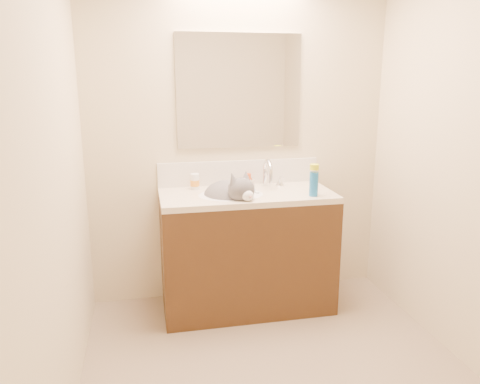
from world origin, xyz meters
name	(u,v)px	position (x,y,z in m)	size (l,w,h in m)	color
room_shell	(294,112)	(0.00, 0.00, 1.49)	(2.24, 2.54, 2.52)	beige
vanity_cabinet	(247,253)	(0.00, 0.97, 0.41)	(1.20, 0.55, 0.82)	#3E2411
counter_slab	(247,195)	(0.00, 0.97, 0.84)	(1.20, 0.55, 0.04)	beige
basin	(231,204)	(-0.12, 0.94, 0.79)	(0.45, 0.36, 0.14)	white
faucet	(267,175)	(0.18, 1.11, 0.95)	(0.28, 0.20, 0.21)	silver
cat	(230,197)	(-0.12, 0.94, 0.84)	(0.47, 0.51, 0.35)	#4F4D4F
backsplash	(239,172)	(0.00, 1.24, 0.95)	(1.20, 0.02, 0.18)	silver
mirror	(239,91)	(0.00, 1.24, 1.54)	(0.90, 0.02, 0.80)	white
pill_bottle	(195,182)	(-0.34, 1.15, 0.92)	(0.06, 0.06, 0.11)	white
pill_label	(195,183)	(-0.34, 1.15, 0.91)	(0.07, 0.07, 0.04)	orange
silver_jar	(242,182)	(0.01, 1.19, 0.89)	(0.05, 0.05, 0.06)	#B7B7BC
amber_bottle	(248,179)	(0.06, 1.19, 0.91)	(0.04, 0.04, 0.09)	#D94B19
toothbrush	(254,191)	(0.05, 1.00, 0.87)	(0.02, 0.15, 0.01)	white
toothbrush_head	(254,190)	(0.05, 1.00, 0.87)	(0.02, 0.03, 0.02)	#6C90E5
spray_can	(314,184)	(0.42, 0.80, 0.94)	(0.06, 0.06, 0.16)	#1862AC
spray_cap	(314,167)	(0.42, 0.80, 1.06)	(0.06, 0.06, 0.04)	#CAD816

